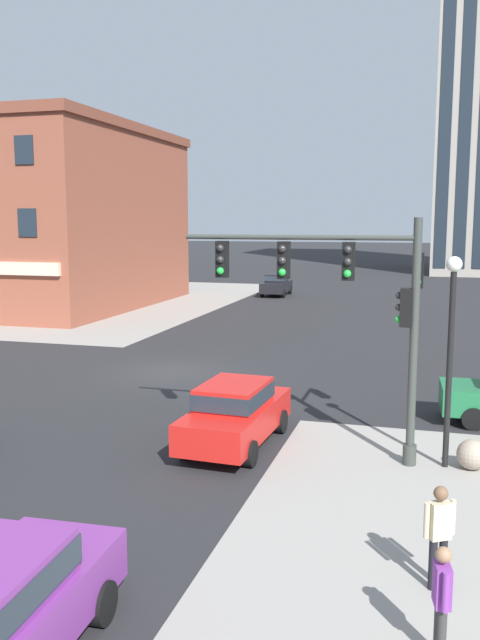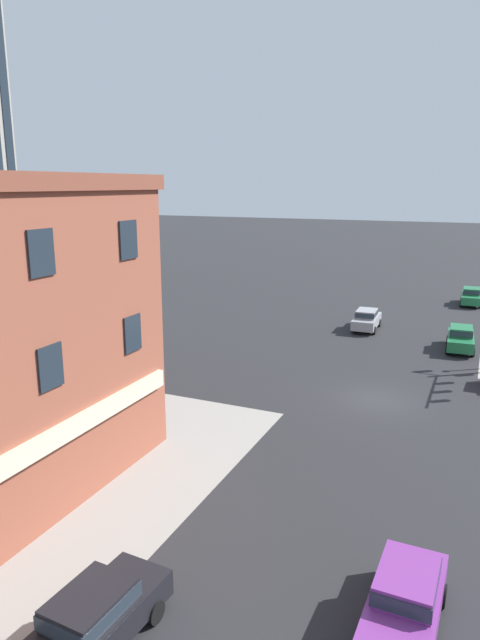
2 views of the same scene
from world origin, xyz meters
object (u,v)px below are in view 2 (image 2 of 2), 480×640
Objects in this scene: car_cross_westbound at (405,598)px; car_parked_curb at (461,337)px; car_main_mid at (367,319)px; car_main_northbound_near at (471,296)px; car_main_southbound_near at (94,617)px.

car_cross_westbound is 0.99× the size of car_parked_curb.
car_parked_curb is 1.01× the size of car_main_mid.
car_main_mid is (31.55, 7.53, 0.00)m from car_cross_westbound.
car_parked_curb is at bearing 179.92° from car_main_northbound_near.
car_parked_curb is at bearing -112.62° from car_main_mid.
car_main_southbound_near and car_parked_curb have the same top height.
car_main_southbound_near is 35.44m from car_main_mid.
car_cross_westbound is at bearing -166.57° from car_main_mid.
car_main_southbound_near is at bearing 167.97° from car_parked_curb.
car_cross_westbound is (-45.52, -0.16, 0.00)m from car_main_northbound_near.
car_main_southbound_near is (-49.41, 6.92, 0.00)m from car_main_northbound_near.
car_main_mid is at bearing 0.72° from car_main_southbound_near.
car_main_northbound_near is at bearing -7.98° from car_main_southbound_near.
car_main_southbound_near is at bearing 118.79° from car_cross_westbound.
car_main_northbound_near and car_parked_curb have the same top height.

